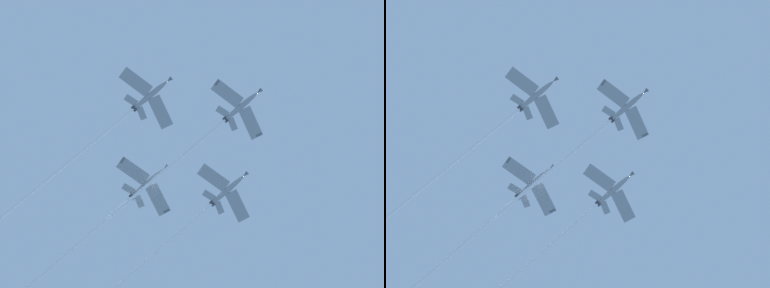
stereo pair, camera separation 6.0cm
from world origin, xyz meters
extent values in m
ellipsoid|color=gray|center=(16.83, 12.97, 156.73)|extent=(12.08, 4.52, 3.35)
cone|color=#595E60|center=(23.24, 11.34, 157.85)|extent=(2.02, 1.60, 1.45)
ellipsoid|color=black|center=(18.74, 12.48, 157.67)|extent=(3.07, 1.69, 1.36)
cube|color=gray|center=(17.39, 18.29, 156.50)|extent=(3.62, 9.01, 0.80)
cube|color=#595E60|center=(18.09, 22.35, 156.57)|extent=(1.80, 0.71, 0.42)
cube|color=gray|center=(14.78, 8.02, 156.50)|extent=(7.41, 9.62, 0.80)
cube|color=#595E60|center=(13.47, 4.12, 156.57)|extent=(1.91, 1.47, 0.42)
cube|color=gray|center=(12.62, 16.39, 155.90)|extent=(2.03, 3.71, 0.46)
cube|color=gray|center=(11.49, 11.97, 155.90)|extent=(3.44, 4.01, 0.46)
cube|color=#595E60|center=(12.02, 14.19, 157.31)|extent=(2.79, 0.87, 3.16)
cylinder|color=#38383D|center=(11.42, 14.81, 155.66)|extent=(1.28, 1.05, 0.96)
cylinder|color=#38383D|center=(11.20, 13.93, 155.66)|extent=(1.28, 1.05, 0.96)
cylinder|color=white|center=(-8.50, 19.40, 152.20)|extent=(39.61, 10.87, 7.75)
ellipsoid|color=gray|center=(3.58, 32.62, 154.42)|extent=(12.07, 4.67, 3.20)
cone|color=#595E60|center=(9.98, 30.91, 155.46)|extent=(2.02, 1.62, 1.43)
ellipsoid|color=black|center=(5.50, 32.11, 155.34)|extent=(3.07, 1.72, 1.32)
cube|color=gray|center=(4.21, 37.94, 154.20)|extent=(3.75, 9.06, 0.75)
cube|color=#595E60|center=(4.97, 41.98, 154.27)|extent=(1.81, 0.73, 0.40)
cube|color=gray|center=(1.46, 27.71, 154.20)|extent=(7.50, 9.61, 0.75)
cube|color=#595E60|center=(0.09, 23.83, 154.27)|extent=(1.91, 1.48, 0.40)
cube|color=gray|center=(-0.60, 36.11, 153.65)|extent=(1.99, 3.69, 0.44)
cube|color=gray|center=(-1.78, 31.70, 153.65)|extent=(3.47, 4.00, 0.44)
cube|color=#595E60|center=(-1.20, 33.91, 155.07)|extent=(2.75, 0.90, 3.14)
cylinder|color=#38383D|center=(-1.82, 34.54, 153.43)|extent=(1.28, 1.06, 0.94)
cylinder|color=#38383D|center=(-2.05, 33.67, 153.43)|extent=(1.28, 1.06, 0.94)
cylinder|color=white|center=(-21.71, 39.42, 150.23)|extent=(39.54, 11.41, 7.22)
ellipsoid|color=gray|center=(-4.61, -0.65, 154.23)|extent=(12.09, 4.47, 3.23)
cone|color=#595E60|center=(1.81, -2.25, 155.28)|extent=(2.01, 1.59, 1.44)
ellipsoid|color=black|center=(-2.69, -1.13, 155.15)|extent=(3.06, 1.67, 1.33)
cube|color=gray|center=(-4.08, 4.68, 154.00)|extent=(3.59, 9.00, 0.76)
cube|color=#595E60|center=(-3.39, 8.73, 154.07)|extent=(1.80, 0.70, 0.40)
cube|color=gray|center=(-6.64, -5.61, 154.00)|extent=(7.39, 9.63, 0.76)
cube|color=#595E60|center=(-7.94, -9.51, 154.07)|extent=(1.91, 1.46, 0.40)
cube|color=gray|center=(-8.85, 2.76, 153.44)|extent=(2.05, 3.72, 0.44)
cube|color=gray|center=(-9.95, -1.67, 153.44)|extent=(3.44, 4.01, 0.44)
cube|color=#595E60|center=(-9.42, 0.55, 154.85)|extent=(2.77, 0.86, 3.14)
cylinder|color=#38383D|center=(-10.04, 1.17, 153.22)|extent=(1.27, 1.05, 0.95)
cylinder|color=#38383D|center=(-10.26, 0.30, 153.22)|extent=(1.27, 1.05, 0.95)
cylinder|color=white|center=(-32.56, 6.33, 149.54)|extent=(44.76, 11.91, 8.10)
ellipsoid|color=gray|center=(-15.79, 21.11, 152.91)|extent=(12.06, 4.70, 3.33)
cone|color=#595E60|center=(-9.41, 19.38, 154.02)|extent=(2.03, 1.62, 1.45)
ellipsoid|color=black|center=(-13.88, 20.59, 153.85)|extent=(3.07, 1.73, 1.35)
cube|color=gray|center=(-15.14, 26.43, 152.68)|extent=(3.77, 9.07, 0.79)
cube|color=#595E60|center=(-14.38, 30.47, 152.74)|extent=(1.81, 0.74, 0.42)
cube|color=gray|center=(-17.92, 16.20, 152.68)|extent=(7.52, 9.61, 0.79)
cube|color=#595E60|center=(-19.30, 12.32, 152.74)|extent=(1.91, 1.49, 0.42)
cube|color=gray|center=(-19.95, 24.60, 152.08)|extent=(1.98, 3.68, 0.46)
cube|color=gray|center=(-21.14, 20.20, 152.08)|extent=(3.48, 4.00, 0.46)
cube|color=#595E60|center=(-20.58, 22.41, 153.49)|extent=(2.78, 0.91, 3.16)
cylinder|color=#38383D|center=(-21.17, 23.04, 151.85)|extent=(1.29, 1.06, 0.95)
cylinder|color=#38383D|center=(-21.41, 22.17, 151.85)|extent=(1.29, 1.06, 0.95)
cylinder|color=white|center=(-43.67, 28.67, 147.96)|extent=(44.81, 13.07, 8.73)
camera|label=1|loc=(9.70, -4.32, 1.51)|focal=52.00mm
camera|label=2|loc=(9.65, -4.35, 1.51)|focal=52.00mm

